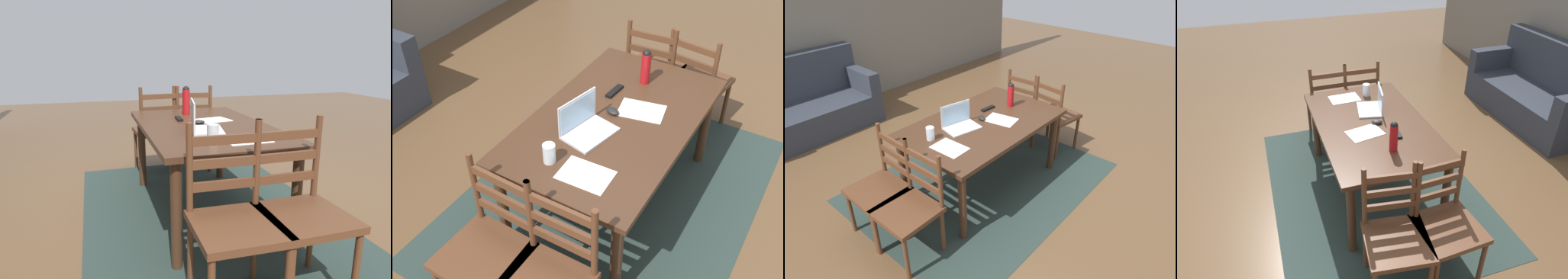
% 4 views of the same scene
% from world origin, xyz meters
% --- Properties ---
extents(ground_plane, '(14.00, 14.00, 0.00)m').
position_xyz_m(ground_plane, '(0.00, 0.00, 0.00)').
color(ground_plane, brown).
extents(area_rug, '(2.57, 1.94, 0.01)m').
position_xyz_m(area_rug, '(0.00, 0.00, 0.00)').
color(area_rug, '#283833').
rests_on(area_rug, ground).
extents(dining_table, '(1.60, 0.97, 0.73)m').
position_xyz_m(dining_table, '(0.00, 0.00, 0.65)').
color(dining_table, '#422819').
rests_on(dining_table, ground).
extents(chair_right_near, '(0.50, 0.50, 0.95)m').
position_xyz_m(chair_right_near, '(1.09, -0.19, 0.46)').
color(chair_right_near, '#56331E').
rests_on(chair_right_near, ground).
extents(chair_left_near, '(0.45, 0.45, 0.95)m').
position_xyz_m(chair_left_near, '(-1.09, -0.19, 0.46)').
color(chair_left_near, '#56331E').
rests_on(chair_left_near, ground).
extents(chair_left_far, '(0.45, 0.45, 0.95)m').
position_xyz_m(chair_left_far, '(-1.09, 0.19, 0.46)').
color(chair_left_far, '#56331E').
rests_on(chair_left_far, ground).
extents(chair_right_far, '(0.47, 0.47, 0.95)m').
position_xyz_m(chair_right_far, '(1.09, 0.19, 0.46)').
color(chair_right_far, '#56331E').
rests_on(chair_right_far, ground).
extents(laptop, '(0.36, 0.28, 0.23)m').
position_xyz_m(laptop, '(-0.22, 0.10, 0.79)').
color(laptop, silver).
rests_on(laptop, dining_table).
extents(water_bottle, '(0.07, 0.07, 0.26)m').
position_xyz_m(water_bottle, '(0.47, 0.02, 0.87)').
color(water_bottle, '#A81419').
rests_on(water_bottle, dining_table).
extents(drinking_glass, '(0.07, 0.07, 0.12)m').
position_xyz_m(drinking_glass, '(-0.56, 0.13, 0.79)').
color(drinking_glass, silver).
rests_on(drinking_glass, dining_table).
extents(computer_mouse, '(0.08, 0.11, 0.03)m').
position_xyz_m(computer_mouse, '(0.03, 0.04, 0.75)').
color(computer_mouse, black).
rests_on(computer_mouse, dining_table).
extents(tv_remote, '(0.17, 0.06, 0.02)m').
position_xyz_m(tv_remote, '(0.25, 0.14, 0.74)').
color(tv_remote, black).
rests_on(tv_remote, dining_table).
extents(paper_stack_left, '(0.26, 0.33, 0.00)m').
position_xyz_m(paper_stack_left, '(0.15, -0.11, 0.74)').
color(paper_stack_left, white).
rests_on(paper_stack_left, dining_table).
extents(paper_stack_right, '(0.22, 0.30, 0.00)m').
position_xyz_m(paper_stack_right, '(-0.56, -0.11, 0.74)').
color(paper_stack_right, white).
rests_on(paper_stack_right, dining_table).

